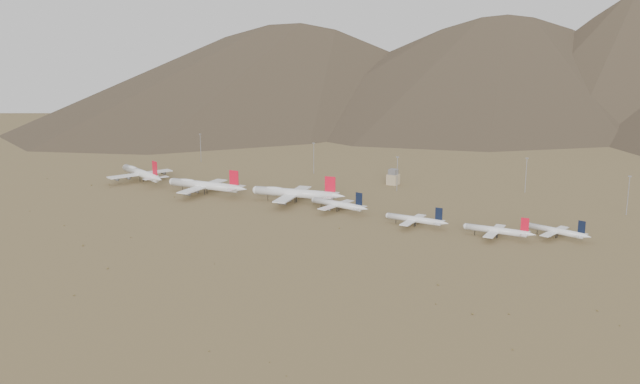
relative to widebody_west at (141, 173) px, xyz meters
The scene contains 16 objects.
ground 144.45m from the widebody_west, 10.68° to the right, with size 3000.00×3000.00×0.00m, color olive.
mountain_ridge 896.20m from the widebody_west, 80.78° to the left, with size 4400.00×1000.00×300.00m.
widebody_west is the anchor object (origin of this frame).
widebody_centre 71.07m from the widebody_west, ahead, with size 66.20×51.22×19.69m.
widebody_east 139.95m from the widebody_west, ahead, with size 66.48×52.23×20.04m.
narrowbody_a 177.37m from the widebody_west, ahead, with size 45.19×32.70×14.94m.
narrowbody_b 235.07m from the widebody_west, ahead, with size 40.87×29.22×13.48m.
narrowbody_c 284.87m from the widebody_west, ahead, with size 41.78×30.01×13.78m.
narrowbody_d 314.16m from the widebody_west, ahead, with size 37.97×27.81×12.67m.
control_tower 195.48m from the widebody_west, 28.50° to the left, with size 8.00×8.00×12.00m.
mast_far_west 88.73m from the widebody_west, 99.48° to the left, with size 2.00×0.60×25.70m.
mast_west 138.01m from the widebody_west, 44.72° to the left, with size 2.00×0.60×25.70m.
mast_centre 198.57m from the widebody_west, 22.17° to the left, with size 2.00×0.60×25.70m.
mast_east 291.15m from the widebody_west, 24.22° to the left, with size 2.00×0.60×25.70m.
mast_far_east 350.66m from the widebody_west, 14.77° to the left, with size 2.00×0.60×25.70m.
desert_scrub 164.75m from the widebody_west, 41.05° to the right, with size 437.81×183.33×0.91m.
Camera 1 is at (260.85, -362.46, 117.06)m, focal length 40.00 mm.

